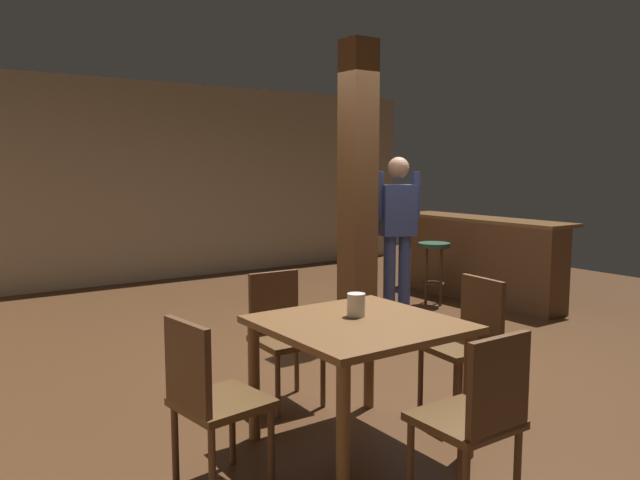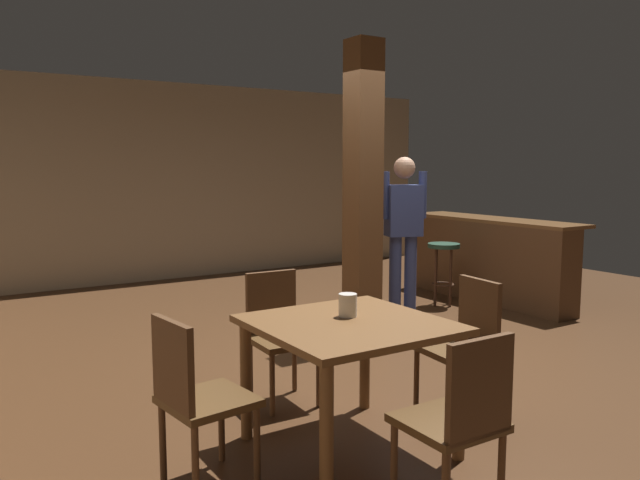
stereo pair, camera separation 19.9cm
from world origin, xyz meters
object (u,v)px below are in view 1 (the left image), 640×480
at_px(napkin_cup, 356,305).
at_px(bar_stool_near, 434,257).
at_px(chair_south, 477,414).
at_px(chair_west, 209,395).
at_px(standing_person, 398,230).
at_px(bar_counter, 476,258).
at_px(dining_table, 359,341).
at_px(chair_north, 282,330).
at_px(chair_east, 468,338).

distance_m(napkin_cup, bar_stool_near, 3.85).
xyz_separation_m(chair_south, chair_west, (-0.91, 0.92, 0.00)).
xyz_separation_m(napkin_cup, standing_person, (1.89, 1.75, 0.18)).
xyz_separation_m(standing_person, bar_counter, (1.75, 0.52, -0.49)).
distance_m(dining_table, bar_counter, 4.40).
bearing_deg(napkin_cup, chair_north, 92.89).
xyz_separation_m(chair_south, bar_stool_near, (3.09, 3.36, 0.05)).
xyz_separation_m(napkin_cup, bar_counter, (3.65, 2.27, -0.31)).
height_order(dining_table, bar_counter, bar_counter).
relative_size(dining_table, bar_stool_near, 1.40).
xyz_separation_m(chair_west, standing_person, (2.87, 1.82, 0.50)).
distance_m(chair_west, bar_stool_near, 4.69).
bearing_deg(chair_north, bar_counter, 22.07).
bearing_deg(chair_south, standing_person, 54.44).
xyz_separation_m(dining_table, standing_person, (1.95, 1.85, 0.36)).
distance_m(napkin_cup, standing_person, 2.58).
distance_m(chair_south, bar_counter, 4.94).
height_order(chair_north, bar_counter, bar_counter).
bearing_deg(chair_south, chair_west, 134.74).
bearing_deg(dining_table, standing_person, 43.51).
bearing_deg(chair_east, napkin_cup, 173.67).
height_order(dining_table, standing_person, standing_person).
distance_m(chair_north, standing_person, 2.22).
bearing_deg(bar_counter, chair_north, -157.93).
height_order(chair_east, napkin_cup, chair_east).
bearing_deg(chair_north, napkin_cup, -87.11).
distance_m(chair_north, bar_counter, 3.98).
distance_m(chair_south, chair_west, 1.30).
relative_size(chair_north, napkin_cup, 6.53).
height_order(chair_north, chair_east, same).
distance_m(chair_east, bar_stool_near, 3.28).
bearing_deg(chair_south, bar_counter, 41.28).
height_order(chair_south, bar_counter, bar_counter).
relative_size(napkin_cup, standing_person, 0.08).
height_order(dining_table, chair_east, chair_east).
bearing_deg(standing_person, bar_stool_near, 28.58).
xyz_separation_m(chair_north, bar_counter, (3.68, 1.49, 0.00)).
distance_m(napkin_cup, bar_counter, 4.31).
relative_size(dining_table, chair_north, 1.15).
xyz_separation_m(chair_west, bar_counter, (4.62, 2.34, 0.00)).
bearing_deg(bar_stool_near, dining_table, -141.33).
bearing_deg(chair_west, bar_counter, 26.83).
bearing_deg(dining_table, napkin_cup, 59.74).
relative_size(chair_north, chair_west, 1.00).
relative_size(chair_west, napkin_cup, 6.53).
xyz_separation_m(bar_counter, bar_stool_near, (-0.62, 0.10, 0.05)).
bearing_deg(chair_south, chair_north, 89.09).
height_order(chair_east, bar_stool_near, chair_east).
distance_m(chair_south, chair_north, 1.77).
xyz_separation_m(dining_table, bar_stool_near, (3.09, 2.47, -0.08)).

